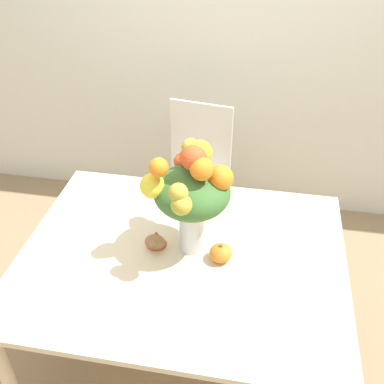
{
  "coord_description": "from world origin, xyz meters",
  "views": [
    {
      "loc": [
        0.3,
        -1.42,
        2.13
      ],
      "look_at": [
        0.04,
        0.06,
        1.03
      ],
      "focal_mm": 42.0,
      "sensor_mm": 36.0,
      "label": 1
    }
  ],
  "objects": [
    {
      "name": "ground_plane",
      "position": [
        0.0,
        0.0,
        0.0
      ],
      "size": [
        12.0,
        12.0,
        0.0
      ],
      "primitive_type": "plane",
      "color": "#8E7556"
    },
    {
      "name": "dining_chair_near_window",
      "position": [
        -0.1,
        0.9,
        0.5
      ],
      "size": [
        0.48,
        0.48,
        0.98
      ],
      "rotation": [
        0.0,
        0.0,
        -0.15
      ],
      "color": "silver",
      "rests_on": "ground_plane"
    },
    {
      "name": "dining_table",
      "position": [
        0.0,
        0.0,
        0.64
      ],
      "size": [
        1.44,
        1.12,
        0.72
      ],
      "color": "beige",
      "rests_on": "ground_plane"
    },
    {
      "name": "pumpkin",
      "position": [
        0.17,
        0.0,
        0.76
      ],
      "size": [
        0.1,
        0.1,
        0.09
      ],
      "color": "orange",
      "rests_on": "dining_table"
    },
    {
      "name": "turkey_figurine",
      "position": [
        -0.13,
        0.03,
        0.76
      ],
      "size": [
        0.09,
        0.13,
        0.08
      ],
      "color": "#936642",
      "rests_on": "dining_table"
    },
    {
      "name": "flower_vase",
      "position": [
        0.03,
        0.06,
        1.03
      ],
      "size": [
        0.37,
        0.43,
        0.54
      ],
      "color": "silver",
      "rests_on": "dining_table"
    },
    {
      "name": "wall_back",
      "position": [
        0.0,
        1.45,
        1.35
      ],
      "size": [
        8.0,
        0.06,
        2.7
      ],
      "color": "silver",
      "rests_on": "ground_plane"
    }
  ]
}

